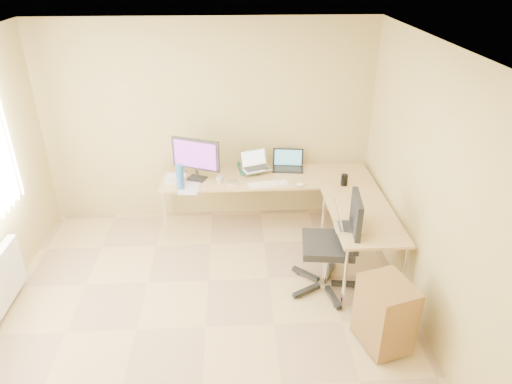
{
  "coord_description": "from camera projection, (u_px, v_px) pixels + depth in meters",
  "views": [
    {
      "loc": [
        0.31,
        -3.45,
        3.28
      ],
      "look_at": [
        0.55,
        1.1,
        0.9
      ],
      "focal_mm": 32.75,
      "sensor_mm": 36.0,
      "label": 1
    }
  ],
  "objects": [
    {
      "name": "laptop_return",
      "position": [
        349.0,
        218.0,
        4.76
      ],
      "size": [
        0.35,
        0.28,
        0.22
      ],
      "primitive_type": "cube",
      "rotation": [
        0.0,
        0.0,
        1.51
      ],
      "color": "silver",
      "rests_on": "desk_return"
    },
    {
      "name": "black_cup",
      "position": [
        344.0,
        180.0,
        5.64
      ],
      "size": [
        0.1,
        0.1,
        0.14
      ],
      "primitive_type": "cylinder",
      "rotation": [
        0.0,
        0.0,
        -0.38
      ],
      "color": "black",
      "rests_on": "desk_main"
    },
    {
      "name": "wall_back",
      "position": [
        208.0,
        124.0,
        5.95
      ],
      "size": [
        4.5,
        0.0,
        4.5
      ],
      "primitive_type": "plane",
      "rotation": [
        1.57,
        0.0,
        0.0
      ],
      "color": "tan",
      "rests_on": "ground"
    },
    {
      "name": "laptop_black",
      "position": [
        288.0,
        161.0,
        6.02
      ],
      "size": [
        0.43,
        0.34,
        0.25
      ],
      "primitive_type": "cube",
      "rotation": [
        0.0,
        0.0,
        -0.12
      ],
      "color": "black",
      "rests_on": "desk_main"
    },
    {
      "name": "water_bottle",
      "position": [
        180.0,
        177.0,
        5.51
      ],
      "size": [
        0.11,
        0.11,
        0.31
      ],
      "primitive_type": "cylinder",
      "rotation": [
        0.0,
        0.0,
        0.28
      ],
      "color": "#2961A0",
      "rests_on": "desk_main"
    },
    {
      "name": "radiator",
      "position": [
        2.0,
        279.0,
        4.66
      ],
      "size": [
        0.09,
        0.8,
        0.55
      ],
      "primitive_type": "cube",
      "color": "white",
      "rests_on": "ground"
    },
    {
      "name": "mouse",
      "position": [
        300.0,
        185.0,
        5.64
      ],
      "size": [
        0.11,
        0.08,
        0.04
      ],
      "primitive_type": "ellipsoid",
      "rotation": [
        0.0,
        0.0,
        -0.05
      ],
      "color": "white",
      "rests_on": "desk_main"
    },
    {
      "name": "ceiling",
      "position": [
        188.0,
        55.0,
        3.35
      ],
      "size": [
        4.5,
        4.5,
        0.0
      ],
      "primitive_type": "plane",
      "rotation": [
        3.14,
        0.0,
        0.0
      ],
      "color": "white",
      "rests_on": "ground"
    },
    {
      "name": "desk_return",
      "position": [
        360.0,
        242.0,
        5.22
      ],
      "size": [
        0.7,
        1.3,
        0.73
      ],
      "primitive_type": "cube",
      "color": "tan",
      "rests_on": "ground"
    },
    {
      "name": "mug",
      "position": [
        219.0,
        179.0,
        5.71
      ],
      "size": [
        0.1,
        0.1,
        0.09
      ],
      "primitive_type": "imported",
      "rotation": [
        0.0,
        0.0,
        -0.06
      ],
      "color": "silver",
      "rests_on": "desk_main"
    },
    {
      "name": "white_box",
      "position": [
        176.0,
        179.0,
        5.73
      ],
      "size": [
        0.25,
        0.2,
        0.08
      ],
      "primitive_type": "cube",
      "rotation": [
        0.0,
        0.0,
        -0.14
      ],
      "color": "silver",
      "rests_on": "desk_main"
    },
    {
      "name": "floor",
      "position": [
        206.0,
        327.0,
        4.56
      ],
      "size": [
        4.5,
        4.5,
        0.0
      ],
      "primitive_type": "plane",
      "color": "tan",
      "rests_on": "ground"
    },
    {
      "name": "desk_main",
      "position": [
        266.0,
        201.0,
        6.06
      ],
      "size": [
        2.65,
        0.7,
        0.73
      ],
      "primitive_type": "cube",
      "color": "tan",
      "rests_on": "ground"
    },
    {
      "name": "monitor",
      "position": [
        196.0,
        159.0,
        5.7
      ],
      "size": [
        0.65,
        0.43,
        0.53
      ],
      "primitive_type": "cube",
      "rotation": [
        0.0,
        0.0,
        -0.41
      ],
      "color": "#272727",
      "rests_on": "desk_main"
    },
    {
      "name": "wall_right",
      "position": [
        440.0,
        205.0,
        4.05
      ],
      "size": [
        0.0,
        4.5,
        4.5
      ],
      "primitive_type": "plane",
      "rotation": [
        1.57,
        0.0,
        -1.57
      ],
      "color": "tan",
      "rests_on": "ground"
    },
    {
      "name": "book_stack",
      "position": [
        248.0,
        168.0,
        6.05
      ],
      "size": [
        0.28,
        0.35,
        0.05
      ],
      "primitive_type": "cube",
      "rotation": [
        0.0,
        0.0,
        0.14
      ],
      "color": "#1F674F",
      "rests_on": "desk_main"
    },
    {
      "name": "office_chair",
      "position": [
        327.0,
        248.0,
        4.88
      ],
      "size": [
        0.75,
        0.75,
        1.13
      ],
      "primitive_type": "cube",
      "rotation": [
        0.0,
        0.0,
        -0.12
      ],
      "color": "black",
      "rests_on": "ground"
    },
    {
      "name": "cd_stack",
      "position": [
        232.0,
        182.0,
        5.71
      ],
      "size": [
        0.15,
        0.15,
        0.03
      ],
      "primitive_type": "cylinder",
      "rotation": [
        0.0,
        0.0,
        -0.07
      ],
      "color": "silver",
      "rests_on": "desk_main"
    },
    {
      "name": "laptop_center",
      "position": [
        256.0,
        161.0,
        5.9
      ],
      "size": [
        0.44,
        0.39,
        0.23
      ],
      "primitive_type": "cube",
      "rotation": [
        0.0,
        0.0,
        0.37
      ],
      "color": "silver",
      "rests_on": "desk_main"
    },
    {
      "name": "keyboard",
      "position": [
        268.0,
        184.0,
        5.66
      ],
      "size": [
        0.49,
        0.21,
        0.02
      ],
      "primitive_type": "cube",
      "rotation": [
        0.0,
        0.0,
        0.16
      ],
      "color": "white",
      "rests_on": "desk_main"
    },
    {
      "name": "papers",
      "position": [
        189.0,
        188.0,
        5.58
      ],
      "size": [
        0.25,
        0.34,
        0.01
      ],
      "primitive_type": "cube",
      "rotation": [
        0.0,
        0.0,
        -0.07
      ],
      "color": "silver",
      "rests_on": "desk_main"
    },
    {
      "name": "cabinet",
      "position": [
        385.0,
        314.0,
        4.21
      ],
      "size": [
        0.5,
        0.56,
        0.66
      ],
      "primitive_type": "cube",
      "rotation": [
        0.0,
        0.0,
        0.29
      ],
      "color": "brown",
      "rests_on": "ground"
    },
    {
      "name": "desk_fan",
      "position": [
        182.0,
        160.0,
        5.94
      ],
      "size": [
        0.31,
        0.31,
        0.32
      ],
      "primitive_type": "cylinder",
      "rotation": [
        0.0,
        0.0,
        0.27
      ],
      "color": "beige",
      "rests_on": "desk_main"
    }
  ]
}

